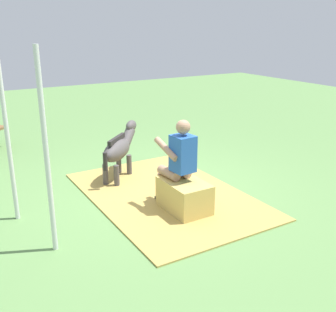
{
  "coord_description": "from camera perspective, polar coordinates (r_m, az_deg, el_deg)",
  "views": [
    {
      "loc": [
        -5.29,
        2.99,
        2.58
      ],
      "look_at": [
        -0.01,
        -0.16,
        0.55
      ],
      "focal_mm": 43.04,
      "sensor_mm": 36.0,
      "label": 1
    }
  ],
  "objects": [
    {
      "name": "tent_pole_left",
      "position": [
        4.67,
        -16.84,
        0.14
      ],
      "size": [
        0.06,
        0.06,
        2.38
      ],
      "primitive_type": "cylinder",
      "color": "silver",
      "rests_on": "ground"
    },
    {
      "name": "person_seated",
      "position": [
        5.74,
        1.42,
        -0.52
      ],
      "size": [
        0.68,
        0.44,
        1.34
      ],
      "color": "tan",
      "rests_on": "ground"
    },
    {
      "name": "hay_bale",
      "position": [
        5.8,
        2.31,
        -5.69
      ],
      "size": [
        0.77,
        0.51,
        0.46
      ],
      "primitive_type": "cube",
      "color": "tan",
      "rests_on": "ground"
    },
    {
      "name": "pony_standing",
      "position": [
        6.94,
        -6.95,
        1.04
      ],
      "size": [
        1.03,
        1.09,
        0.9
      ],
      "color": "#4C4747",
      "rests_on": "ground"
    },
    {
      "name": "tent_pole_mid",
      "position": [
        5.64,
        -21.8,
        2.69
      ],
      "size": [
        0.06,
        0.06,
        2.38
      ],
      "primitive_type": "cylinder",
      "color": "silver",
      "rests_on": "ground"
    },
    {
      "name": "hay_patch",
      "position": [
        6.37,
        -0.25,
        -5.52
      ],
      "size": [
        3.32,
        2.19,
        0.02
      ],
      "primitive_type": "cube",
      "color": "tan",
      "rests_on": "ground"
    },
    {
      "name": "ground_plane",
      "position": [
        6.6,
        -1.19,
        -4.74
      ],
      "size": [
        24.0,
        24.0,
        0.0
      ],
      "primitive_type": "plane",
      "color": "#608C4C"
    }
  ]
}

